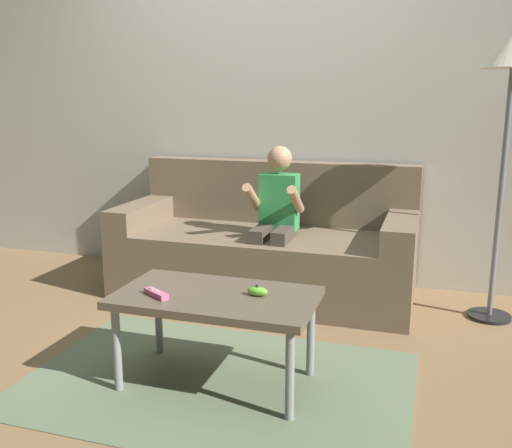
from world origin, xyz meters
TOP-DOWN VIEW (x-y plane):
  - ground_plane at (0.00, 0.00)m, footprint 10.10×10.10m
  - wall_back at (0.00, 1.46)m, footprint 5.05×0.05m
  - couch at (0.09, 1.07)m, footprint 1.85×0.80m
  - person_seated_on_couch at (0.20, 0.89)m, footprint 0.32×0.39m
  - coffee_table at (0.23, -0.17)m, footprint 0.86×0.48m
  - area_rug at (0.23, -0.17)m, footprint 1.69×1.11m
  - game_remote_pink_near_edge at (0.00, -0.27)m, footprint 0.14×0.10m
  - nunchuk_lime at (0.41, -0.13)m, footprint 0.09×0.05m
  - floor_lamp at (1.44, 1.01)m, footprint 0.32×0.32m

SIDE VIEW (x-z plane):
  - ground_plane at x=0.00m, z-range 0.00..0.00m
  - area_rug at x=0.23m, z-range 0.00..0.01m
  - couch at x=0.09m, z-range -0.13..0.70m
  - coffee_table at x=0.23m, z-range 0.16..0.58m
  - game_remote_pink_near_edge at x=0.00m, z-range 0.41..0.44m
  - nunchuk_lime at x=0.41m, z-range 0.41..0.46m
  - person_seated_on_couch at x=0.20m, z-range 0.07..1.02m
  - wall_back at x=0.00m, z-range 0.00..2.50m
  - floor_lamp at x=1.44m, z-range 0.58..2.16m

